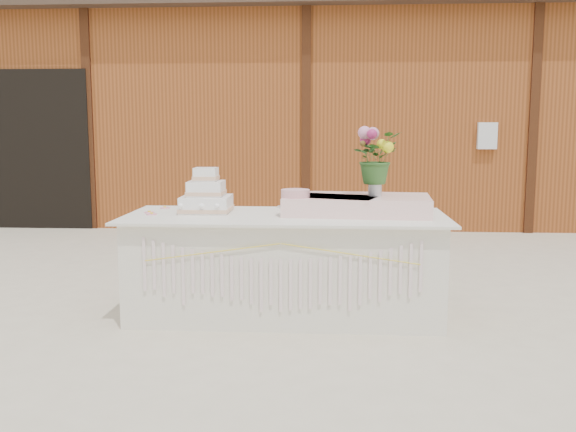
# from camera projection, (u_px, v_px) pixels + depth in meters

# --- Properties ---
(ground) EXTENTS (80.00, 80.00, 0.00)m
(ground) POSITION_uv_depth(u_px,v_px,m) (285.00, 315.00, 4.90)
(ground) COLOR beige
(ground) RESTS_ON ground
(barn) EXTENTS (12.60, 4.60, 3.30)m
(barn) POSITION_uv_depth(u_px,v_px,m) (310.00, 111.00, 10.59)
(barn) COLOR brown
(barn) RESTS_ON ground
(cake_table) EXTENTS (2.40, 1.00, 0.77)m
(cake_table) POSITION_uv_depth(u_px,v_px,m) (285.00, 265.00, 4.84)
(cake_table) COLOR silver
(cake_table) RESTS_ON ground
(wedding_cake) EXTENTS (0.38, 0.38, 0.34)m
(wedding_cake) POSITION_uv_depth(u_px,v_px,m) (206.00, 197.00, 4.94)
(wedding_cake) COLOR white
(wedding_cake) RESTS_ON cake_table
(pink_cake_stand) EXTENTS (0.27, 0.27, 0.20)m
(pink_cake_stand) POSITION_uv_depth(u_px,v_px,m) (295.00, 201.00, 4.74)
(pink_cake_stand) COLOR white
(pink_cake_stand) RESTS_ON cake_table
(satin_runner) EXTENTS (1.13, 0.71, 0.14)m
(satin_runner) POSITION_uv_depth(u_px,v_px,m) (357.00, 205.00, 4.85)
(satin_runner) COLOR #FFD8CD
(satin_runner) RESTS_ON cake_table
(flower_vase) EXTENTS (0.10, 0.10, 0.14)m
(flower_vase) POSITION_uv_depth(u_px,v_px,m) (375.00, 187.00, 4.82)
(flower_vase) COLOR silver
(flower_vase) RESTS_ON satin_runner
(bouquet) EXTENTS (0.46, 0.46, 0.39)m
(bouquet) POSITION_uv_depth(u_px,v_px,m) (376.00, 151.00, 4.79)
(bouquet) COLOR #2F5C24
(bouquet) RESTS_ON flower_vase
(loose_flowers) EXTENTS (0.25, 0.41, 0.02)m
(loose_flowers) POSITION_uv_depth(u_px,v_px,m) (156.00, 210.00, 4.99)
(loose_flowers) COLOR pink
(loose_flowers) RESTS_ON cake_table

